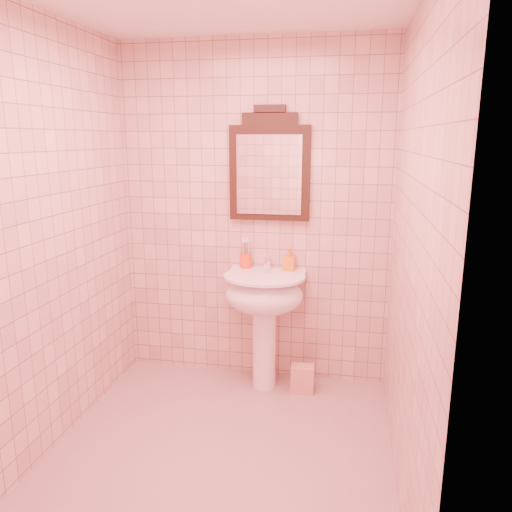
% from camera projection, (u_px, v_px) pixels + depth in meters
% --- Properties ---
extents(floor, '(2.20, 2.20, 0.00)m').
position_uv_depth(floor, '(219.00, 455.00, 2.92)').
color(floor, tan).
rests_on(floor, ground).
extents(back_wall, '(2.00, 0.02, 2.50)m').
position_uv_depth(back_wall, '(254.00, 216.00, 3.69)').
color(back_wall, beige).
rests_on(back_wall, floor).
extents(pedestal_sink, '(0.58, 0.58, 0.86)m').
position_uv_depth(pedestal_sink, '(264.00, 302.00, 3.58)').
color(pedestal_sink, white).
rests_on(pedestal_sink, floor).
extents(faucet, '(0.04, 0.16, 0.11)m').
position_uv_depth(faucet, '(267.00, 263.00, 3.65)').
color(faucet, white).
rests_on(faucet, pedestal_sink).
extents(mirror, '(0.58, 0.06, 0.81)m').
position_uv_depth(mirror, '(269.00, 168.00, 3.56)').
color(mirror, black).
rests_on(mirror, back_wall).
extents(toothbrush_cup, '(0.09, 0.09, 0.20)m').
position_uv_depth(toothbrush_cup, '(246.00, 261.00, 3.72)').
color(toothbrush_cup, '#F04114').
rests_on(toothbrush_cup, pedestal_sink).
extents(soap_dispenser, '(0.09, 0.09, 0.17)m').
position_uv_depth(soap_dispenser, '(290.00, 260.00, 3.64)').
color(soap_dispenser, orange).
rests_on(soap_dispenser, pedestal_sink).
extents(towel, '(0.17, 0.12, 0.20)m').
position_uv_depth(towel, '(302.00, 379.00, 3.64)').
color(towel, '#DE9A82').
rests_on(towel, floor).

